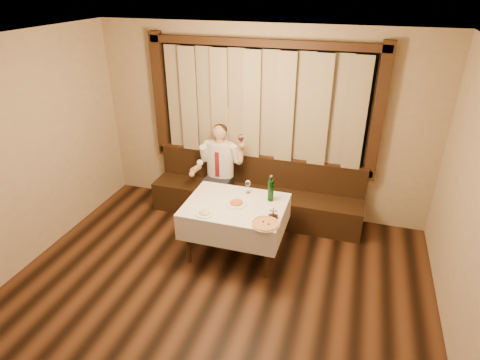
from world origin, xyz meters
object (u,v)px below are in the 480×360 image
(pasta_red, at_px, (236,202))
(pasta_cream, at_px, (205,211))
(pizza, at_px, (265,224))
(cruet_caddy, at_px, (273,214))
(green_bottle, at_px, (271,190))
(dining_table, at_px, (235,211))
(seated_man, at_px, (219,164))
(banquette, at_px, (256,197))

(pasta_red, height_order, pasta_cream, pasta_red)
(pizza, bearing_deg, cruet_caddy, 74.71)
(green_bottle, bearing_deg, dining_table, -151.25)
(seated_man, bearing_deg, pizza, -51.21)
(dining_table, relative_size, pasta_red, 4.64)
(banquette, bearing_deg, dining_table, -90.00)
(pizza, relative_size, pasta_red, 1.25)
(banquette, bearing_deg, pasta_cream, -101.75)
(dining_table, height_order, seated_man, seated_man)
(banquette, xyz_separation_m, pizza, (0.48, -1.38, 0.46))
(banquette, xyz_separation_m, pasta_cream, (-0.28, -1.36, 0.48))
(banquette, distance_m, pizza, 1.53)
(seated_man, bearing_deg, dining_table, -59.16)
(banquette, distance_m, green_bottle, 1.08)
(seated_man, bearing_deg, green_bottle, -36.49)
(pizza, relative_size, cruet_caddy, 2.86)
(dining_table, height_order, cruet_caddy, cruet_caddy)
(banquette, relative_size, pasta_cream, 13.66)
(banquette, bearing_deg, pizza, -70.82)
(pasta_cream, xyz_separation_m, cruet_caddy, (0.81, 0.16, 0.01))
(cruet_caddy, bearing_deg, seated_man, 127.13)
(pasta_cream, bearing_deg, pasta_red, 48.29)
(pasta_red, height_order, green_bottle, green_bottle)
(pasta_cream, distance_m, seated_man, 1.30)
(pasta_red, relative_size, cruet_caddy, 2.29)
(pasta_cream, height_order, seated_man, seated_man)
(pasta_cream, bearing_deg, green_bottle, 39.08)
(pizza, distance_m, pasta_red, 0.59)
(pizza, height_order, cruet_caddy, cruet_caddy)
(dining_table, distance_m, green_bottle, 0.53)
(cruet_caddy, bearing_deg, banquette, 106.54)
(dining_table, distance_m, pasta_red, 0.14)
(green_bottle, distance_m, cruet_caddy, 0.43)
(pasta_red, bearing_deg, banquette, 90.83)
(green_bottle, bearing_deg, seated_man, 143.51)
(pasta_cream, relative_size, cruet_caddy, 1.96)
(banquette, height_order, pasta_red, banquette)
(banquette, relative_size, pizza, 9.35)
(dining_table, height_order, green_bottle, green_bottle)
(pasta_red, xyz_separation_m, seated_man, (-0.57, 0.94, 0.03))
(banquette, height_order, dining_table, banquette)
(green_bottle, bearing_deg, pasta_red, -150.07)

